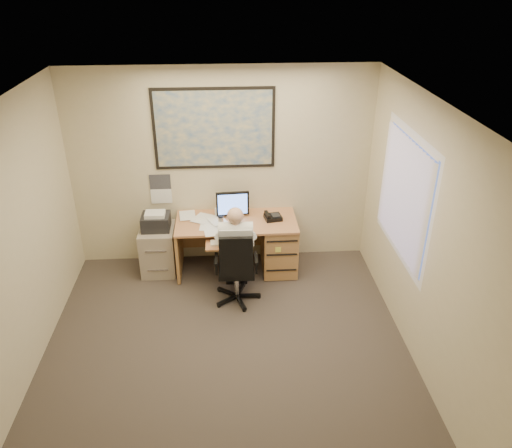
{
  "coord_description": "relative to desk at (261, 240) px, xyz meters",
  "views": [
    {
      "loc": [
        0.04,
        -3.99,
        3.79
      ],
      "look_at": [
        0.39,
        1.3,
        1.0
      ],
      "focal_mm": 35.0,
      "sensor_mm": 36.0,
      "label": 1
    }
  ],
  "objects": [
    {
      "name": "office_chair",
      "position": [
        -0.36,
        -0.76,
        -0.15
      ],
      "size": [
        0.61,
        0.61,
        1.0
      ],
      "rotation": [
        0.0,
        0.0,
        -0.02
      ],
      "color": "black",
      "rests_on": "ground"
    },
    {
      "name": "room_shell",
      "position": [
        -0.51,
        -1.9,
        0.91
      ],
      "size": [
        4.0,
        4.5,
        2.7
      ],
      "color": "#3A322D",
      "rests_on": "ground"
    },
    {
      "name": "person",
      "position": [
        -0.36,
        -0.68,
        0.19
      ],
      "size": [
        0.54,
        0.76,
        1.26
      ],
      "primitive_type": null,
      "rotation": [
        0.0,
        0.0,
        -0.02
      ],
      "color": "silver",
      "rests_on": "office_chair"
    },
    {
      "name": "desk",
      "position": [
        0.0,
        0.0,
        0.0
      ],
      "size": [
        1.6,
        0.97,
        1.1
      ],
      "color": "tan",
      "rests_on": "ground"
    },
    {
      "name": "world_map",
      "position": [
        -0.58,
        0.33,
        1.46
      ],
      "size": [
        1.56,
        0.03,
        1.06
      ],
      "primitive_type": "cube",
      "color": "#1E4C93",
      "rests_on": "room_shell"
    },
    {
      "name": "wall_calendar",
      "position": [
        -1.33,
        0.34,
        0.64
      ],
      "size": [
        0.28,
        0.01,
        0.42
      ],
      "primitive_type": "cube",
      "color": "white",
      "rests_on": "room_shell"
    },
    {
      "name": "window_blinds",
      "position": [
        1.46,
        -1.1,
        1.11
      ],
      "size": [
        0.06,
        1.4,
        1.3
      ],
      "primitive_type": null,
      "color": "white",
      "rests_on": "room_shell"
    },
    {
      "name": "filing_cabinet",
      "position": [
        -1.4,
        0.04,
        -0.06
      ],
      "size": [
        0.46,
        0.55,
        0.89
      ],
      "rotation": [
        0.0,
        0.0,
        -0.01
      ],
      "color": "#A19382",
      "rests_on": "ground"
    }
  ]
}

